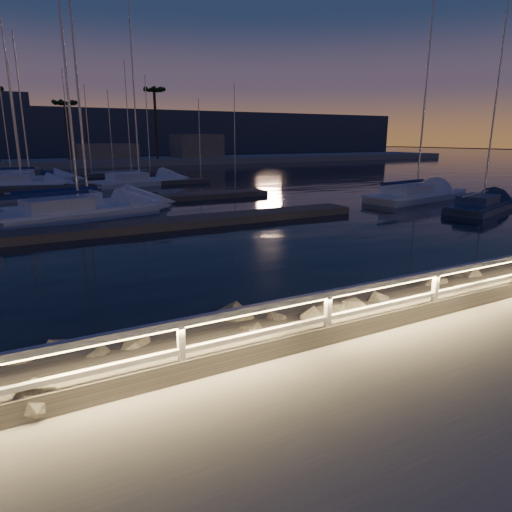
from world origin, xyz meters
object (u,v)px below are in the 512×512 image
object	(u,v)px
sailboat_c	(75,211)
sailboat_g	(84,205)
sailboat_d	(482,204)
sailboat_n	(28,178)
sailboat_h	(414,194)
sailboat_j	(19,183)
sailboat_l	(137,181)
sailboat_k	(20,177)
guard_rail	(401,289)

from	to	relation	value
sailboat_c	sailboat_g	world-z (taller)	sailboat_g
sailboat_d	sailboat_n	distance (m)	42.12
sailboat_g	sailboat_h	bearing A→B (deg)	-25.89
sailboat_j	sailboat_h	bearing A→B (deg)	-22.10
sailboat_l	sailboat_n	world-z (taller)	sailboat_l
sailboat_k	sailboat_l	world-z (taller)	sailboat_l
sailboat_g	sailboat_k	bearing A→B (deg)	84.06
sailboat_j	sailboat_l	distance (m)	10.47
sailboat_g	sailboat_n	world-z (taller)	sailboat_g
sailboat_c	sailboat_l	world-z (taller)	sailboat_l
sailboat_g	sailboat_n	bearing A→B (deg)	83.17
guard_rail	sailboat_g	xyz separation A→B (m)	(-3.17, 22.89, -0.90)
sailboat_g	sailboat_l	world-z (taller)	sailboat_l
guard_rail	sailboat_g	bearing A→B (deg)	97.89
sailboat_c	sailboat_h	distance (m)	23.40
guard_rail	sailboat_c	world-z (taller)	sailboat_c
sailboat_g	sailboat_n	size ratio (longest dim) A/B	1.10
sailboat_d	sailboat_j	world-z (taller)	sailboat_j
sailboat_d	sailboat_n	xyz separation A→B (m)	(-24.57, 34.22, 0.07)
sailboat_k	sailboat_h	bearing A→B (deg)	-54.36
sailboat_n	guard_rail	bearing A→B (deg)	-81.69
sailboat_j	sailboat_l	bearing A→B (deg)	6.21
sailboat_h	sailboat_k	bearing A→B (deg)	119.73
guard_rail	sailboat_h	size ratio (longest dim) A/B	2.75
sailboat_c	sailboat_n	world-z (taller)	sailboat_c
sailboat_n	sailboat_h	bearing A→B (deg)	-47.85
sailboat_d	sailboat_g	size ratio (longest dim) A/B	0.82
sailboat_d	guard_rail	bearing A→B (deg)	-166.59
sailboat_h	sailboat_l	size ratio (longest dim) A/B	0.98
sailboat_d	sailboat_l	distance (m)	30.27
sailboat_h	sailboat_g	bearing A→B (deg)	156.95
guard_rail	sailboat_k	bearing A→B (deg)	96.97
sailboat_c	sailboat_n	distance (m)	25.36
sailboat_g	sailboat_l	bearing A→B (deg)	52.88
guard_rail	sailboat_g	size ratio (longest dim) A/B	2.75
sailboat_d	sailboat_l	xyz separation A→B (m)	(-15.36, 26.09, 0.06)
sailboat_j	sailboat_k	bearing A→B (deg)	107.74
sailboat_l	sailboat_d	bearing A→B (deg)	-73.67
sailboat_c	sailboat_k	xyz separation A→B (m)	(-1.94, 27.58, -0.08)
sailboat_c	sailboat_n	size ratio (longest dim) A/B	1.10
sailboat_j	sailboat_k	xyz separation A→B (m)	(0.34, 7.85, -0.07)
sailboat_c	sailboat_l	xyz separation A→B (m)	(7.88, 17.20, -0.01)
sailboat_c	sailboat_d	bearing A→B (deg)	-35.79
sailboat_n	sailboat_l	bearing A→B (deg)	-39.69
sailboat_c	sailboat_j	bearing A→B (deg)	81.72
sailboat_j	sailboat_k	size ratio (longest dim) A/B	1.19
sailboat_d	sailboat_g	xyz separation A→B (m)	(-22.43, 10.96, 0.08)
guard_rail	sailboat_c	bearing A→B (deg)	100.83
sailboat_l	sailboat_n	size ratio (longest dim) A/B	1.12
guard_rail	sailboat_d	world-z (taller)	sailboat_d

